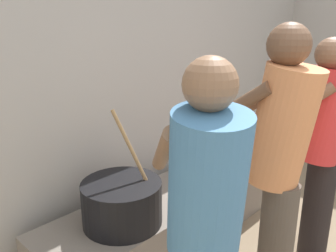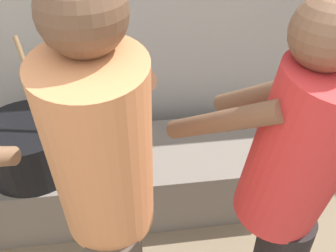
% 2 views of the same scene
% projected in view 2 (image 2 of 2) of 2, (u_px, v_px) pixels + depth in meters
% --- Properties ---
extents(block_enclosure_rear, '(5.74, 0.20, 2.08)m').
position_uv_depth(block_enclosure_rear, '(131.00, 13.00, 2.24)').
color(block_enclosure_rear, '#ADA8A0').
rests_on(block_enclosure_rear, ground_plane).
extents(hearth_ledge, '(2.02, 0.60, 0.39)m').
position_uv_depth(hearth_ledge, '(119.00, 177.00, 2.31)').
color(hearth_ledge, slate).
rests_on(hearth_ledge, ground_plane).
extents(cooking_pot_main, '(0.51, 0.51, 0.74)m').
position_uv_depth(cooking_pot_main, '(31.00, 145.00, 2.03)').
color(cooking_pot_main, black).
rests_on(cooking_pot_main, hearth_ledge).
extents(cook_in_orange_shirt, '(0.34, 0.68, 1.64)m').
position_uv_depth(cook_in_orange_shirt, '(107.00, 194.00, 1.19)').
color(cook_in_orange_shirt, '#4C4238').
rests_on(cook_in_orange_shirt, ground_plane).
extents(cook_in_red_shirt, '(0.64, 0.71, 1.55)m').
position_uv_depth(cook_in_red_shirt, '(289.00, 188.00, 1.29)').
color(cook_in_red_shirt, black).
rests_on(cook_in_red_shirt, ground_plane).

